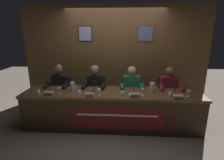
{
  "coord_description": "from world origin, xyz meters",
  "views": [
    {
      "loc": [
        0.21,
        -3.38,
        1.96
      ],
      "look_at": [
        0.0,
        0.0,
        1.01
      ],
      "focal_mm": 28.21,
      "sensor_mm": 36.0,
      "label": 1
    }
  ],
  "objects_px": {
    "chair_center_right": "(131,97)",
    "panelist_far_right": "(169,89)",
    "microphone_center_right": "(134,90)",
    "panelist_center_right": "(131,89)",
    "microphone_far_left": "(49,88)",
    "water_cup_far_left": "(38,92)",
    "nameplate_far_left": "(49,93)",
    "nameplate_center_right": "(135,95)",
    "water_cup_center_right": "(123,93)",
    "nameplate_center_left": "(89,95)",
    "chair_far_right": "(166,98)",
    "microphone_center_left": "(93,88)",
    "juice_glass_center_left": "(99,91)",
    "microphone_far_right": "(176,90)",
    "panelist_far_left": "(59,87)",
    "water_cup_far_right": "(170,95)",
    "document_stack_center_right": "(135,94)",
    "panelist_center_left": "(95,88)",
    "conference_table": "(112,105)",
    "juice_glass_center_right": "(143,91)",
    "nameplate_far_right": "(178,97)",
    "juice_glass_far_right": "(188,92)",
    "chair_center_left": "(96,96)",
    "water_cup_center_left": "(79,93)",
    "water_pitcher_left_side": "(73,87)",
    "chair_far_left": "(63,95)",
    "juice_glass_far_left": "(59,90)"
  },
  "relations": [
    {
      "from": "microphone_far_left",
      "to": "panelist_far_right",
      "type": "relative_size",
      "value": 0.18
    },
    {
      "from": "nameplate_center_left",
      "to": "nameplate_center_right",
      "type": "xyz_separation_m",
      "value": [
        0.86,
        0.03,
        0.0
      ]
    },
    {
      "from": "microphone_center_right",
      "to": "juice_glass_center_left",
      "type": "bearing_deg",
      "value": -167.42
    },
    {
      "from": "nameplate_far_left",
      "to": "nameplate_center_left",
      "type": "distance_m",
      "value": 0.8
    },
    {
      "from": "chair_center_left",
      "to": "panelist_far_right",
      "type": "height_order",
      "value": "panelist_far_right"
    },
    {
      "from": "nameplate_center_right",
      "to": "water_cup_far_right",
      "type": "bearing_deg",
      "value": 6.77
    },
    {
      "from": "nameplate_center_right",
      "to": "water_cup_center_right",
      "type": "xyz_separation_m",
      "value": [
        -0.24,
        0.08,
        -0.0
      ]
    },
    {
      "from": "juice_glass_center_left",
      "to": "water_cup_far_left",
      "type": "bearing_deg",
      "value": -179.2
    },
    {
      "from": "nameplate_center_left",
      "to": "chair_center_right",
      "type": "xyz_separation_m",
      "value": [
        0.82,
        0.88,
        -0.37
      ]
    },
    {
      "from": "water_cup_far_left",
      "to": "chair_far_right",
      "type": "height_order",
      "value": "chair_far_right"
    },
    {
      "from": "chair_center_right",
      "to": "panelist_far_right",
      "type": "relative_size",
      "value": 0.73
    },
    {
      "from": "juice_glass_center_left",
      "to": "microphone_center_right",
      "type": "distance_m",
      "value": 0.69
    },
    {
      "from": "conference_table",
      "to": "microphone_far_left",
      "type": "relative_size",
      "value": 16.72
    },
    {
      "from": "document_stack_center_right",
      "to": "nameplate_center_right",
      "type": "bearing_deg",
      "value": -90.28
    },
    {
      "from": "water_cup_center_right",
      "to": "microphone_far_right",
      "type": "bearing_deg",
      "value": 8.37
    },
    {
      "from": "microphone_center_left",
      "to": "panelist_center_right",
      "type": "distance_m",
      "value": 0.89
    },
    {
      "from": "panelist_center_right",
      "to": "microphone_far_left",
      "type": "bearing_deg",
      "value": -165.88
    },
    {
      "from": "water_cup_center_left",
      "to": "water_pitcher_left_side",
      "type": "relative_size",
      "value": 0.4
    },
    {
      "from": "nameplate_far_left",
      "to": "juice_glass_center_right",
      "type": "relative_size",
      "value": 1.48
    },
    {
      "from": "microphone_far_right",
      "to": "panelist_center_right",
      "type": "bearing_deg",
      "value": 154.0
    },
    {
      "from": "microphone_center_right",
      "to": "chair_far_right",
      "type": "relative_size",
      "value": 0.24
    },
    {
      "from": "juice_glass_center_right",
      "to": "nameplate_far_right",
      "type": "distance_m",
      "value": 0.65
    },
    {
      "from": "microphone_center_left",
      "to": "document_stack_center_right",
      "type": "relative_size",
      "value": 1.03
    },
    {
      "from": "water_cup_far_left",
      "to": "water_cup_center_right",
      "type": "distance_m",
      "value": 1.65
    },
    {
      "from": "water_cup_far_left",
      "to": "nameplate_far_left",
      "type": "bearing_deg",
      "value": -13.18
    },
    {
      "from": "water_cup_center_left",
      "to": "panelist_center_right",
      "type": "height_order",
      "value": "panelist_center_right"
    },
    {
      "from": "chair_far_left",
      "to": "juice_glass_far_left",
      "type": "xyz_separation_m",
      "value": [
        0.21,
        -0.75,
        0.41
      ]
    },
    {
      "from": "water_cup_far_left",
      "to": "nameplate_far_right",
      "type": "height_order",
      "value": "water_cup_far_left"
    },
    {
      "from": "juice_glass_center_right",
      "to": "water_cup_center_right",
      "type": "relative_size",
      "value": 1.46
    },
    {
      "from": "microphone_far_left",
      "to": "water_cup_far_right",
      "type": "height_order",
      "value": "microphone_far_left"
    },
    {
      "from": "panelist_center_left",
      "to": "microphone_far_right",
      "type": "relative_size",
      "value": 5.63
    },
    {
      "from": "chair_far_right",
      "to": "water_cup_far_right",
      "type": "relative_size",
      "value": 10.46
    },
    {
      "from": "chair_far_left",
      "to": "panelist_far_left",
      "type": "xyz_separation_m",
      "value": [
        -0.0,
        -0.2,
        0.28
      ]
    },
    {
      "from": "nameplate_far_left",
      "to": "juice_glass_far_right",
      "type": "distance_m",
      "value": 2.66
    },
    {
      "from": "conference_table",
      "to": "nameplate_center_right",
      "type": "height_order",
      "value": "nameplate_center_right"
    },
    {
      "from": "nameplate_far_left",
      "to": "juice_glass_center_left",
      "type": "height_order",
      "value": "juice_glass_center_left"
    },
    {
      "from": "microphone_far_left",
      "to": "microphone_center_left",
      "type": "distance_m",
      "value": 0.91
    },
    {
      "from": "chair_center_right",
      "to": "microphone_far_right",
      "type": "height_order",
      "value": "microphone_far_right"
    },
    {
      "from": "water_cup_far_left",
      "to": "panelist_far_right",
      "type": "xyz_separation_m",
      "value": [
        2.68,
        0.59,
        -0.09
      ]
    },
    {
      "from": "microphone_center_right",
      "to": "nameplate_far_left",
      "type": "bearing_deg",
      "value": -172.35
    },
    {
      "from": "microphone_far_left",
      "to": "microphone_center_left",
      "type": "xyz_separation_m",
      "value": [
        0.91,
        0.06,
        0.0
      ]
    },
    {
      "from": "panelist_center_left",
      "to": "water_cup_far_right",
      "type": "height_order",
      "value": "panelist_center_left"
    },
    {
      "from": "microphone_center_right",
      "to": "panelist_far_right",
      "type": "height_order",
      "value": "panelist_far_right"
    },
    {
      "from": "panelist_far_left",
      "to": "microphone_center_left",
      "type": "height_order",
      "value": "panelist_far_left"
    },
    {
      "from": "conference_table",
      "to": "microphone_center_right",
      "type": "relative_size",
      "value": 16.72
    },
    {
      "from": "juice_glass_center_left",
      "to": "microphone_far_right",
      "type": "xyz_separation_m",
      "value": [
        1.49,
        0.17,
        -0.01
      ]
    },
    {
      "from": "panelist_far_right",
      "to": "conference_table",
      "type": "bearing_deg",
      "value": -158.57
    },
    {
      "from": "juice_glass_center_left",
      "to": "microphone_center_left",
      "type": "bearing_deg",
      "value": 125.42
    },
    {
      "from": "nameplate_center_right",
      "to": "panelist_far_left",
      "type": "bearing_deg",
      "value": 159.07
    },
    {
      "from": "nameplate_center_left",
      "to": "chair_far_right",
      "type": "relative_size",
      "value": 0.19
    }
  ]
}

